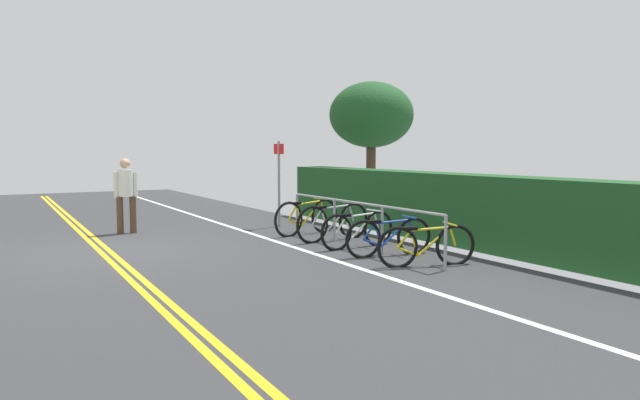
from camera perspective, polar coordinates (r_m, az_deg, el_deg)
The scene contains 14 objects.
ground_plane at distance 10.82m, azimuth -20.81°, elevation -5.04°, with size 31.70×10.71×0.05m, color #353538.
centre_line_yellow_inner at distance 10.80m, azimuth -21.24°, elevation -4.92°, with size 28.53×0.10×0.00m, color gold.
centre_line_yellow_outer at distance 10.83m, azimuth -20.40°, elevation -4.87°, with size 28.53×0.10×0.00m, color gold.
bike_lane_stripe_white at distance 11.71m, azimuth -5.46°, elevation -3.86°, with size 28.53×0.12×0.00m, color white.
bike_rack at distance 10.52m, azimuth 3.72°, elevation -1.35°, with size 4.84×0.05×0.86m.
bicycle_0 at distance 12.20m, azimuth -1.33°, elevation -1.74°, with size 0.57×1.78×0.79m.
bicycle_1 at distance 11.36m, azimuth 1.35°, elevation -2.25°, with size 0.46×1.81×0.78m.
bicycle_2 at distance 10.55m, azimuth 3.82°, elevation -3.01°, with size 0.46×1.68×0.71m.
bicycle_3 at distance 9.79m, azimuth 6.96°, elevation -3.72°, with size 0.46×1.64×0.69m.
bicycle_4 at distance 9.01m, azimuth 10.69°, elevation -4.53°, with size 0.60×1.58×0.69m.
pedestrian at distance 12.98m, azimuth -18.98°, elevation 0.91°, with size 0.32×0.48×1.63m.
sign_post_near at distance 13.35m, azimuth -4.16°, elevation 2.53°, with size 0.36×0.09×2.02m.
hedge_backdrop at distance 10.67m, azimuth 17.25°, elevation -1.27°, with size 13.79×0.84×1.35m, color #1C4C21.
tree_near_left at distance 16.78m, azimuth 5.19°, elevation 8.47°, with size 2.46×2.46×3.81m.
Camera 1 is at (10.54, -1.65, 1.80)m, focal length 31.75 mm.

